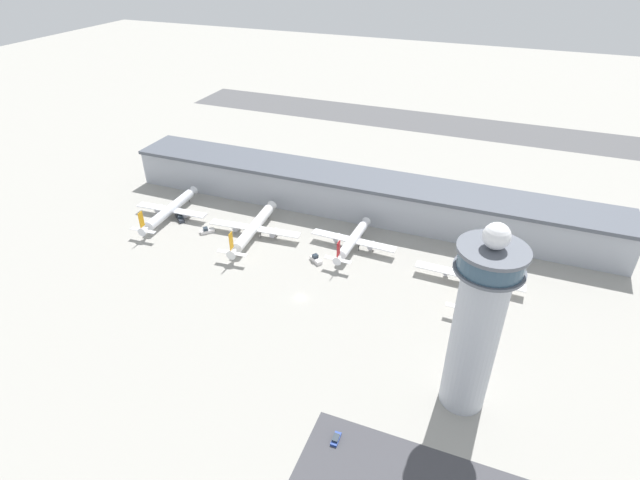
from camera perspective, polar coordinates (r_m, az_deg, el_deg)
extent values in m
plane|color=#9E9B93|center=(184.62, -2.28, -6.63)|extent=(1000.00, 1000.00, 0.00)
cube|color=#A3A8B2|center=(235.44, 4.51, 5.00)|extent=(229.61, 22.00, 16.92)
cube|color=#4C515B|center=(231.37, 4.61, 7.04)|extent=(229.61, 25.00, 1.60)
cube|color=#515154|center=(365.73, 11.38, 13.14)|extent=(344.41, 44.00, 0.01)
cylinder|color=#ADB2BC|center=(140.75, 17.13, -10.92)|extent=(12.53, 12.53, 45.48)
cylinder|color=#565B66|center=(126.67, 18.78, -3.20)|extent=(17.23, 17.23, 0.80)
cylinder|color=#334C60|center=(125.16, 19.00, -2.16)|extent=(15.85, 15.85, 4.77)
cylinder|color=#565B66|center=(123.64, 19.23, -1.06)|extent=(17.23, 17.23, 1.00)
sphere|color=white|center=(121.73, 19.54, 0.42)|extent=(6.51, 6.51, 6.51)
cylinder|color=silver|center=(242.46, -16.72, 3.40)|extent=(5.95, 34.03, 4.32)
cone|color=silver|center=(256.08, -14.43, 5.36)|extent=(4.50, 4.09, 4.32)
cone|color=silver|center=(229.15, -19.35, 1.14)|extent=(4.13, 5.36, 3.88)
cube|color=silver|center=(243.28, -16.61, 3.32)|extent=(35.80, 6.12, 0.44)
cylinder|color=#A8A8B2|center=(248.69, -17.87, 3.41)|extent=(2.60, 4.86, 2.37)
cylinder|color=#A8A8B2|center=(240.64, -14.95, 2.91)|extent=(2.60, 4.86, 2.37)
cube|color=orange|center=(225.79, -19.76, 2.23)|extent=(0.44, 2.81, 6.90)
cube|color=silver|center=(227.99, -19.58, 1.05)|extent=(12.17, 2.58, 0.24)
cylinder|color=black|center=(255.21, -14.70, 4.40)|extent=(0.28, 0.28, 2.19)
cylinder|color=black|center=(242.26, -16.03, 2.62)|extent=(0.28, 0.28, 2.19)
cylinder|color=black|center=(245.52, -17.20, 2.82)|extent=(0.28, 0.28, 2.19)
cylinder|color=white|center=(219.49, -7.59, 1.43)|extent=(7.30, 35.12, 4.56)
cone|color=white|center=(234.92, -5.69, 3.76)|extent=(4.87, 4.45, 4.56)
cone|color=white|center=(204.24, -9.84, -1.35)|extent=(4.52, 5.78, 4.10)
cube|color=white|center=(220.43, -7.50, 1.34)|extent=(42.07, 7.69, 0.44)
cylinder|color=#A8A8B2|center=(225.33, -9.42, 1.49)|extent=(2.90, 5.20, 2.51)
cylinder|color=#A8A8B2|center=(218.80, -5.27, 0.82)|extent=(2.90, 5.20, 2.51)
cube|color=orange|center=(200.26, -10.13, -0.10)|extent=(0.52, 2.81, 7.29)
cube|color=white|center=(202.90, -10.03, -1.46)|extent=(12.88, 3.00, 0.24)
cylinder|color=black|center=(233.93, -5.95, 2.67)|extent=(0.28, 0.28, 2.14)
cylinder|color=black|center=(219.95, -6.78, 0.54)|extent=(0.28, 0.28, 2.14)
cylinder|color=black|center=(222.33, -8.29, 0.79)|extent=(0.28, 0.28, 2.14)
cylinder|color=white|center=(209.15, 3.80, 0.06)|extent=(5.09, 26.38, 3.98)
cone|color=white|center=(221.24, 5.17, 1.94)|extent=(4.13, 3.75, 3.98)
cone|color=white|center=(196.98, 2.20, -2.13)|extent=(3.79, 4.93, 3.59)
cube|color=white|center=(209.94, 3.84, -0.03)|extent=(37.00, 5.96, 0.44)
cylinder|color=#A8A8B2|center=(213.68, 1.99, 0.28)|extent=(2.38, 4.47, 2.19)
cylinder|color=#A8A8B2|center=(209.34, 5.91, -0.63)|extent=(2.38, 4.47, 2.19)
cube|color=red|center=(193.36, 2.12, -1.01)|extent=(0.42, 2.81, 6.38)
cube|color=white|center=(195.71, 2.05, -2.24)|extent=(11.23, 2.47, 0.24)
cylinder|color=black|center=(220.50, 4.87, 0.83)|extent=(0.28, 0.28, 2.68)
cylinder|color=black|center=(209.95, 4.45, -0.91)|extent=(0.28, 0.28, 2.68)
cylinder|color=black|center=(211.52, 3.03, -0.57)|extent=(0.28, 0.28, 2.68)
cylinder|color=white|center=(196.19, 16.68, -3.90)|extent=(4.46, 34.60, 3.45)
cone|color=white|center=(211.93, 17.46, -1.12)|extent=(3.54, 3.21, 3.45)
cone|color=white|center=(180.62, 15.72, -7.26)|extent=(3.23, 4.23, 3.11)
cube|color=white|center=(197.10, 16.68, -3.93)|extent=(40.99, 5.59, 0.44)
cylinder|color=#A8A8B2|center=(199.06, 14.26, -3.49)|extent=(2.01, 3.85, 1.90)
cylinder|color=#A8A8B2|center=(198.34, 19.11, -4.55)|extent=(2.01, 3.85, 1.90)
cube|color=red|center=(177.23, 15.88, -6.29)|extent=(0.38, 2.81, 5.52)
cube|color=white|center=(179.44, 15.67, -7.40)|extent=(9.72, 2.28, 0.24)
cylinder|color=black|center=(211.26, 17.22, -2.20)|extent=(0.28, 0.28, 2.74)
cylinder|color=black|center=(197.79, 17.22, -4.80)|extent=(0.28, 0.28, 2.74)
cylinder|color=black|center=(197.99, 15.85, -4.50)|extent=(0.28, 0.28, 2.74)
cube|color=black|center=(203.25, -0.46, -2.47)|extent=(5.50, 4.87, 0.12)
cube|color=silver|center=(202.81, -0.46, -2.29)|extent=(6.35, 5.52, 1.66)
cube|color=#232D38|center=(202.39, -0.56, -1.86)|extent=(2.72, 2.78, 1.36)
cube|color=black|center=(228.04, -12.74, 0.86)|extent=(5.48, 5.49, 0.12)
cube|color=silver|center=(227.71, -12.76, 1.00)|extent=(6.26, 6.28, 1.43)
cube|color=#232D38|center=(226.97, -12.95, 1.25)|extent=(2.95, 2.94, 1.17)
cube|color=black|center=(241.64, -15.71, 2.31)|extent=(6.86, 6.32, 0.12)
cube|color=#2D333D|center=(241.31, -15.73, 2.45)|extent=(7.94, 7.27, 1.50)
cube|color=#232D38|center=(239.93, -15.73, 2.64)|extent=(3.28, 3.24, 1.23)
cube|color=black|center=(142.84, 1.83, -21.86)|extent=(1.83, 3.72, 0.12)
cube|color=navy|center=(142.58, 1.83, -21.79)|extent=(1.91, 4.42, 0.75)
cube|color=#232D38|center=(141.96, 1.82, -21.66)|extent=(1.65, 2.45, 0.62)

